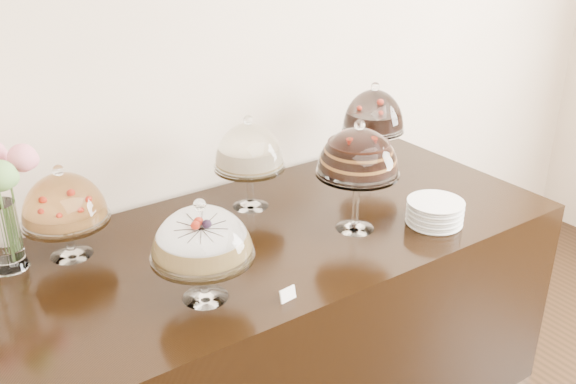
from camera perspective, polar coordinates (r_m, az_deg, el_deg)
wall_back at (r=2.79m, az=-4.73°, el=12.87°), size 5.00×0.04×3.00m
display_counter at (r=2.73m, az=-0.61°, el=-11.75°), size 2.20×1.00×0.90m
cake_stand_sugar_sponge at (r=1.99m, az=-7.68°, el=-4.04°), size 0.33×0.33×0.35m
cake_stand_choco_layer at (r=2.39m, az=6.26°, el=3.26°), size 0.31×0.31×0.44m
cake_stand_cheesecake at (r=2.58m, az=-3.47°, el=3.72°), size 0.29×0.29×0.39m
cake_stand_dark_choco at (r=2.96m, az=7.63°, el=6.87°), size 0.29×0.29×0.42m
cake_stand_fruit_tart at (r=2.35m, az=-19.33°, el=-0.88°), size 0.30×0.30×0.35m
plate_stack at (r=2.58m, az=12.92°, el=-1.78°), size 0.22×0.22×0.09m
price_card_left at (r=2.06m, az=-0.02°, el=-9.08°), size 0.06×0.02×0.04m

